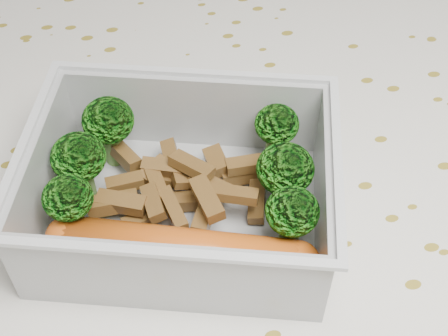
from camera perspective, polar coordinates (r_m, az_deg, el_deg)
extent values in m
cube|color=brown|center=(0.42, 1.61, -5.30)|extent=(1.40, 0.90, 0.04)
cube|color=white|center=(0.40, 1.67, -3.34)|extent=(1.46, 0.96, 0.01)
cube|color=silver|center=(0.39, -3.69, -4.42)|extent=(0.20, 0.18, 0.00)
cube|color=silver|center=(0.41, -2.76, 5.12)|extent=(0.16, 0.06, 0.06)
cube|color=silver|center=(0.33, -5.36, -9.91)|extent=(0.16, 0.06, 0.06)
cube|color=silver|center=(0.36, 9.03, -2.42)|extent=(0.04, 0.12, 0.06)
cube|color=silver|center=(0.38, -16.18, -0.72)|extent=(0.04, 0.12, 0.06)
cube|color=silver|center=(0.39, -2.84, 8.69)|extent=(0.17, 0.06, 0.00)
cube|color=silver|center=(0.30, -5.87, -7.70)|extent=(0.17, 0.06, 0.00)
cube|color=silver|center=(0.34, 10.35, 0.63)|extent=(0.05, 0.12, 0.00)
cube|color=silver|center=(0.36, -17.79, 2.34)|extent=(0.05, 0.12, 0.00)
cylinder|color=#608C3F|center=(0.41, -10.10, 1.91)|extent=(0.02, 0.02, 0.02)
ellipsoid|color=#308418|center=(0.39, -10.56, 4.31)|extent=(0.03, 0.03, 0.03)
cylinder|color=#608C3F|center=(0.40, 4.64, 1.58)|extent=(0.02, 0.02, 0.03)
ellipsoid|color=#308418|center=(0.38, 4.86, 4.01)|extent=(0.03, 0.03, 0.02)
cylinder|color=#608C3F|center=(0.39, -12.58, -1.38)|extent=(0.02, 0.02, 0.02)
ellipsoid|color=#308418|center=(0.38, -13.18, 0.98)|extent=(0.03, 0.03, 0.03)
cylinder|color=#608C3F|center=(0.38, 5.36, -2.48)|extent=(0.02, 0.02, 0.02)
ellipsoid|color=#308418|center=(0.36, 5.62, -0.08)|extent=(0.03, 0.03, 0.03)
cylinder|color=#608C3F|center=(0.37, -13.43, -4.96)|extent=(0.02, 0.02, 0.03)
ellipsoid|color=#308418|center=(0.35, -14.10, -2.66)|extent=(0.03, 0.03, 0.02)
cylinder|color=#608C3F|center=(0.36, 5.95, -6.29)|extent=(0.02, 0.02, 0.03)
ellipsoid|color=#308418|center=(0.34, 6.26, -3.97)|extent=(0.03, 0.03, 0.03)
cube|color=brown|center=(0.38, -2.97, 0.18)|extent=(0.03, 0.03, 0.01)
cube|color=brown|center=(0.38, -1.22, -1.63)|extent=(0.03, 0.03, 0.01)
cube|color=brown|center=(0.36, 0.92, -2.43)|extent=(0.03, 0.02, 0.01)
cube|color=brown|center=(0.39, 2.39, 0.35)|extent=(0.03, 0.01, 0.01)
cube|color=brown|center=(0.38, -10.12, -3.21)|extent=(0.03, 0.01, 0.01)
cube|color=brown|center=(0.37, -9.39, -3.15)|extent=(0.03, 0.02, 0.01)
cube|color=brown|center=(0.36, -1.56, -2.82)|extent=(0.02, 0.03, 0.01)
cube|color=brown|center=(0.38, -6.78, -3.01)|extent=(0.03, 0.02, 0.01)
cube|color=brown|center=(0.39, -6.50, -0.14)|extent=(0.02, 0.02, 0.01)
cube|color=brown|center=(0.39, -4.20, -0.37)|extent=(0.01, 0.02, 0.01)
cube|color=brown|center=(0.40, -9.30, 1.35)|extent=(0.02, 0.03, 0.01)
cube|color=brown|center=(0.39, -8.84, -2.46)|extent=(0.01, 0.03, 0.01)
cube|color=brown|center=(0.39, -5.64, 0.06)|extent=(0.03, 0.02, 0.01)
cube|color=brown|center=(0.38, 3.02, -3.05)|extent=(0.02, 0.03, 0.01)
cube|color=brown|center=(0.39, 1.89, -0.61)|extent=(0.03, 0.01, 0.01)
cube|color=brown|center=(0.38, -6.27, -1.44)|extent=(0.01, 0.03, 0.01)
cube|color=brown|center=(0.38, -9.07, -1.35)|extent=(0.02, 0.01, 0.01)
cube|color=brown|center=(0.37, -6.47, -3.15)|extent=(0.01, 0.03, 0.01)
cube|color=brown|center=(0.39, -5.02, -1.09)|extent=(0.03, 0.02, 0.01)
cube|color=brown|center=(0.36, -1.82, -4.45)|extent=(0.02, 0.03, 0.01)
cube|color=brown|center=(0.40, -4.87, 1.09)|extent=(0.01, 0.03, 0.01)
cube|color=brown|center=(0.37, -4.68, -3.73)|extent=(0.01, 0.03, 0.01)
cube|color=brown|center=(0.38, -4.10, -3.08)|extent=(0.03, 0.02, 0.01)
cube|color=brown|center=(0.39, -0.71, 0.63)|extent=(0.01, 0.02, 0.01)
cube|color=brown|center=(0.38, -7.61, -4.74)|extent=(0.02, 0.02, 0.01)
cylinder|color=#CA5514|center=(0.35, -3.96, -7.58)|extent=(0.13, 0.07, 0.03)
sphere|color=#CA5514|center=(0.35, 6.68, -8.71)|extent=(0.03, 0.03, 0.03)
sphere|color=#CA5514|center=(0.37, -14.01, -6.28)|extent=(0.03, 0.03, 0.03)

